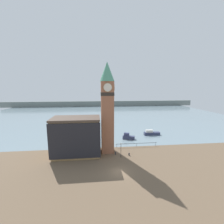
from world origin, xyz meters
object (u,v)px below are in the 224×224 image
(pier_building, at_px, (76,136))
(lamp_post, at_px, (121,147))
(mooring_bollard_far, at_px, (116,153))
(boat_far, at_px, (151,133))
(clock_tower, at_px, (107,106))
(mooring_bollard_near, at_px, (129,154))
(boat_near, at_px, (128,137))

(pier_building, xyz_separation_m, lamp_post, (11.56, -2.92, -2.42))
(mooring_bollard_far, bearing_deg, boat_far, 44.41)
(clock_tower, relative_size, mooring_bollard_near, 33.10)
(clock_tower, bearing_deg, lamp_post, -51.95)
(mooring_bollard_near, relative_size, lamp_post, 0.19)
(mooring_bollard_far, height_order, lamp_post, lamp_post)
(boat_far, bearing_deg, mooring_bollard_near, -124.13)
(pier_building, bearing_deg, boat_near, 33.19)
(boat_near, xyz_separation_m, boat_far, (9.79, 3.59, -0.06))
(boat_near, xyz_separation_m, lamp_post, (-4.88, -13.67, 1.93))
(clock_tower, height_order, mooring_bollard_near, clock_tower)
(clock_tower, height_order, boat_far, clock_tower)
(boat_far, relative_size, mooring_bollard_far, 7.28)
(mooring_bollard_near, distance_m, mooring_bollard_far, 3.66)
(clock_tower, xyz_separation_m, mooring_bollard_near, (5.56, -3.14, -12.69))
(clock_tower, xyz_separation_m, pier_building, (-8.38, -1.14, -7.94))
(pier_building, height_order, boat_near, pier_building)
(boat_near, bearing_deg, lamp_post, -92.42)
(boat_near, relative_size, mooring_bollard_near, 5.93)
(lamp_post, bearing_deg, clock_tower, 128.05)
(clock_tower, height_order, mooring_bollard_far, clock_tower)
(mooring_bollard_near, bearing_deg, boat_near, 78.94)
(pier_building, distance_m, mooring_bollard_far, 11.45)
(boat_near, distance_m, mooring_bollard_near, 13.00)
(pier_building, relative_size, boat_far, 2.09)
(pier_building, height_order, mooring_bollard_far, pier_building)
(boat_far, distance_m, lamp_post, 22.74)
(mooring_bollard_far, distance_m, lamp_post, 3.10)
(clock_tower, relative_size, pier_building, 1.95)
(boat_near, distance_m, lamp_post, 14.64)
(clock_tower, height_order, pier_building, clock_tower)
(pier_building, xyz_separation_m, mooring_bollard_near, (13.94, -2.00, -4.75))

